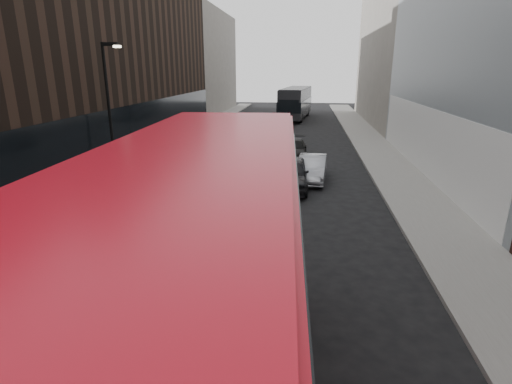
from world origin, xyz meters
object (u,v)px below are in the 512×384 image
(street_lamp, at_px, (110,101))
(car_b, at_px, (312,168))
(car_a, at_px, (290,173))
(grey_bus, at_px, (296,102))
(red_bus, at_px, (177,348))
(car_c, at_px, (293,149))

(street_lamp, distance_m, car_b, 11.48)
(car_a, distance_m, car_b, 1.95)
(street_lamp, distance_m, grey_bus, 29.85)
(street_lamp, height_order, grey_bus, street_lamp)
(red_bus, relative_size, car_a, 2.64)
(grey_bus, distance_m, car_b, 27.86)
(street_lamp, distance_m, car_a, 10.43)
(car_a, bearing_deg, car_c, 90.96)
(red_bus, bearing_deg, car_a, 84.78)
(car_a, relative_size, car_c, 1.04)
(car_b, bearing_deg, street_lamp, -172.71)
(car_c, bearing_deg, grey_bus, 90.64)
(street_lamp, bearing_deg, car_b, 2.83)
(street_lamp, bearing_deg, red_bus, -61.71)
(red_bus, distance_m, grey_bus, 45.22)
(car_a, bearing_deg, red_bus, -92.35)
(car_b, bearing_deg, car_a, -120.24)
(car_b, bearing_deg, grey_bus, 98.06)
(car_b, relative_size, car_c, 0.93)
(grey_bus, relative_size, car_b, 2.79)
(red_bus, xyz_separation_m, grey_bus, (0.08, 45.22, -0.74))
(street_lamp, height_order, car_a, street_lamp)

